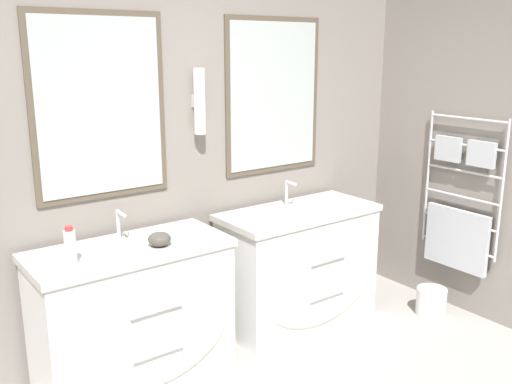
# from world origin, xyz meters

# --- Properties ---
(wall_back) EXTENTS (5.76, 0.15, 2.60)m
(wall_back) POSITION_xyz_m (0.01, 1.77, 1.31)
(wall_back) COLOR gray
(wall_back) RESTS_ON ground_plane
(wall_right) EXTENTS (0.13, 3.61, 2.60)m
(wall_right) POSITION_xyz_m (2.11, 0.79, 1.29)
(wall_right) COLOR gray
(wall_right) RESTS_ON ground_plane
(vanity_left) EXTENTS (1.13, 0.58, 0.84)m
(vanity_left) POSITION_xyz_m (-0.31, 1.40, 0.43)
(vanity_left) COLOR white
(vanity_left) RESTS_ON ground_plane
(vanity_right) EXTENTS (1.13, 0.58, 0.84)m
(vanity_right) POSITION_xyz_m (0.95, 1.40, 0.43)
(vanity_right) COLOR white
(vanity_right) RESTS_ON ground_plane
(faucet_left) EXTENTS (0.17, 0.11, 0.18)m
(faucet_left) POSITION_xyz_m (-0.31, 1.56, 0.92)
(faucet_left) COLOR silver
(faucet_left) RESTS_ON vanity_left
(faucet_right) EXTENTS (0.17, 0.11, 0.18)m
(faucet_right) POSITION_xyz_m (0.95, 1.56, 0.92)
(faucet_right) COLOR silver
(faucet_right) RESTS_ON vanity_right
(toiletry_bottle) EXTENTS (0.06, 0.06, 0.21)m
(toiletry_bottle) POSITION_xyz_m (-0.67, 1.35, 0.94)
(toiletry_bottle) COLOR silver
(toiletry_bottle) RESTS_ON vanity_left
(amenity_bowl) EXTENTS (0.13, 0.13, 0.08)m
(amenity_bowl) POSITION_xyz_m (-0.17, 1.34, 0.88)
(amenity_bowl) COLOR #4C4742
(amenity_bowl) RESTS_ON vanity_left
(soap_dish) EXTENTS (0.11, 0.08, 0.04)m
(soap_dish) POSITION_xyz_m (0.64, 1.33, 0.86)
(soap_dish) COLOR white
(soap_dish) RESTS_ON vanity_right
(waste_bin) EXTENTS (0.22, 0.22, 0.20)m
(waste_bin) POSITION_xyz_m (1.81, 0.92, 0.11)
(waste_bin) COLOR silver
(waste_bin) RESTS_ON ground_plane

